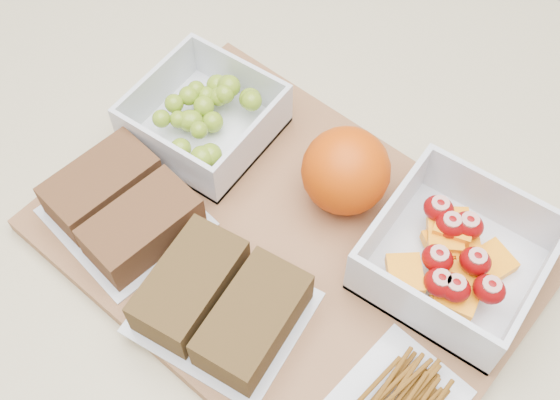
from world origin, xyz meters
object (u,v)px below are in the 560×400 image
at_px(fruit_container, 455,258).
at_px(pretzel_bag, 397,398).
at_px(cutting_board, 286,246).
at_px(sandwich_bag_center, 221,303).
at_px(orange, 346,171).
at_px(sandwich_bag_left, 122,207).
at_px(grape_container, 206,118).

xyz_separation_m(fruit_container, pretzel_bag, (0.02, -0.13, -0.01)).
xyz_separation_m(cutting_board, sandwich_bag_center, (-0.00, -0.09, 0.03)).
distance_m(fruit_container, orange, 0.12).
distance_m(sandwich_bag_center, pretzel_bag, 0.16).
xyz_separation_m(sandwich_bag_center, pretzel_bag, (0.16, 0.02, -0.01)).
xyz_separation_m(cutting_board, fruit_container, (0.13, 0.06, 0.03)).
bearing_deg(sandwich_bag_left, grape_container, 89.96).
bearing_deg(cutting_board, grape_container, 161.92).
bearing_deg(pretzel_bag, orange, 134.33).
bearing_deg(grape_container, sandwich_bag_center, -48.31).
xyz_separation_m(orange, sandwich_bag_left, (-0.15, -0.14, -0.02)).
distance_m(cutting_board, grape_container, 0.15).
bearing_deg(sandwich_bag_center, cutting_board, 86.91).
xyz_separation_m(orange, pretzel_bag, (0.14, -0.14, -0.03)).
height_order(orange, sandwich_bag_center, orange).
bearing_deg(cutting_board, fruit_container, 29.24).
bearing_deg(fruit_container, cutting_board, -156.26).
distance_m(orange, pretzel_bag, 0.20).
bearing_deg(cutting_board, orange, 83.54).
bearing_deg(grape_container, orange, 4.68).
xyz_separation_m(orange, sandwich_bag_center, (-0.02, -0.16, -0.02)).
relative_size(cutting_board, orange, 5.20).
xyz_separation_m(cutting_board, pretzel_bag, (0.15, -0.07, 0.02)).
bearing_deg(sandwich_bag_center, grape_container, 131.69).
bearing_deg(cutting_board, sandwich_bag_center, -87.60).
xyz_separation_m(sandwich_bag_left, pretzel_bag, (0.29, -0.01, -0.01)).
distance_m(fruit_container, sandwich_bag_center, 0.20).
bearing_deg(cutting_board, pretzel_bag, -19.12).
relative_size(cutting_board, sandwich_bag_left, 2.79).
xyz_separation_m(cutting_board, sandwich_bag_left, (-0.14, -0.06, 0.03)).
bearing_deg(fruit_container, orange, 174.11).
relative_size(cutting_board, sandwich_bag_center, 2.94).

